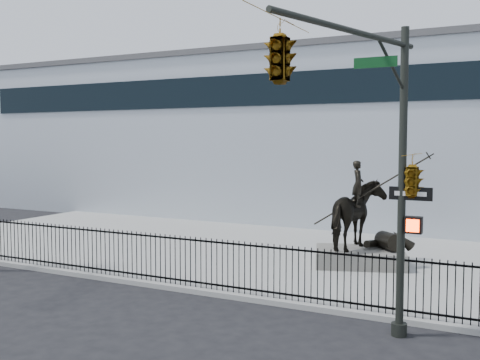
% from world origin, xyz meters
% --- Properties ---
extents(ground, '(120.00, 120.00, 0.00)m').
position_xyz_m(ground, '(0.00, 0.00, 0.00)').
color(ground, black).
rests_on(ground, ground).
extents(plaza, '(30.00, 12.00, 0.15)m').
position_xyz_m(plaza, '(0.00, 7.00, 0.07)').
color(plaza, '#999996').
rests_on(plaza, ground).
extents(building, '(44.00, 14.00, 9.00)m').
position_xyz_m(building, '(0.00, 20.00, 4.50)').
color(building, '#B3BAC3').
rests_on(building, ground).
extents(picket_fence, '(22.10, 0.10, 1.50)m').
position_xyz_m(picket_fence, '(0.00, 1.25, 0.90)').
color(picket_fence, black).
rests_on(picket_fence, plaza).
extents(statue_plinth, '(3.48, 2.89, 0.56)m').
position_xyz_m(statue_plinth, '(4.43, 6.32, 0.43)').
color(statue_plinth, '#5B5953').
rests_on(statue_plinth, plaza).
extents(equestrian_statue, '(3.64, 2.88, 3.24)m').
position_xyz_m(equestrian_statue, '(4.48, 6.34, 1.88)').
color(equestrian_statue, black).
rests_on(equestrian_statue, statue_plinth).
extents(traffic_signal_right, '(2.17, 6.86, 7.00)m').
position_xyz_m(traffic_signal_right, '(6.47, -2.00, 4.85)').
color(traffic_signal_right, black).
rests_on(traffic_signal_right, ground).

